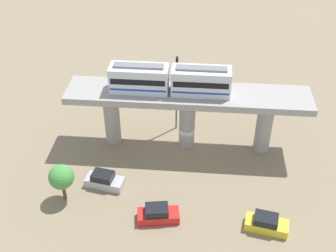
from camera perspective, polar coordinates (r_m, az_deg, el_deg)
ground_plane at (r=53.85m, az=2.43°, el=-2.48°), size 120.00×120.00×0.00m
viaduct at (r=50.39m, az=2.60°, el=2.64°), size 5.20×28.00×7.70m
train at (r=48.65m, az=0.25°, el=6.12°), size 2.64×13.55×3.24m
parked_car_yellow at (r=44.82m, az=12.82°, el=-12.43°), size 2.56×4.46×1.76m
parked_car_silver at (r=48.47m, az=-8.38°, el=-7.10°), size 2.52×4.45×1.76m
parked_car_red at (r=44.57m, az=-1.33°, el=-11.55°), size 2.44×4.43×1.76m
tree_near_viaduct at (r=46.18m, az=-13.87°, el=-6.56°), size 2.65×2.65×4.49m
signal_post at (r=53.37m, az=1.14°, el=4.65°), size 0.44×0.28×10.30m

